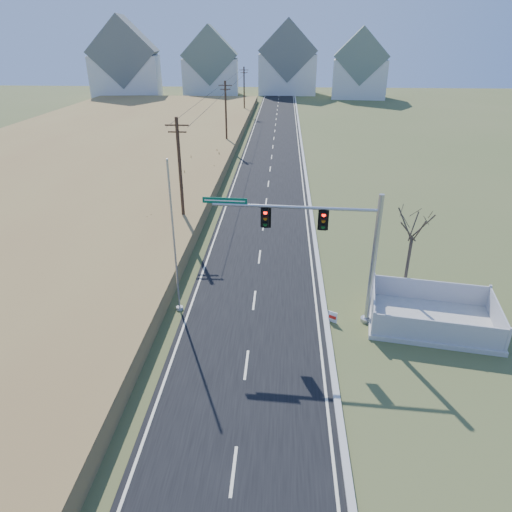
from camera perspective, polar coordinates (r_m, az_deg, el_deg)
The scene contains 16 objects.
ground at distance 24.36m, azimuth -0.83°, elevation -10.56°, with size 260.00×260.00×0.00m, color #4D582B.
road at distance 71.03m, azimuth 2.21°, elevation 14.15°, with size 8.00×180.00×0.06m, color black.
curb at distance 71.05m, azimuth 5.66°, elevation 14.10°, with size 0.30×180.00×0.18m, color #B2AFA8.
reed_marsh at distance 66.23m, azimuth -19.79°, elevation 12.37°, with size 38.00×110.00×1.30m, color olive.
utility_pole_near at distance 36.78m, azimuth -9.43°, elevation 10.11°, with size 1.80×0.26×9.00m.
utility_pole_mid at distance 65.76m, azimuth -3.77°, elevation 17.29°, with size 1.80×0.26×9.00m.
utility_pole_far at distance 95.38m, azimuth -1.49°, elevation 20.00°, with size 1.80×0.26×9.00m.
condo_nw at distance 126.08m, azimuth -16.02°, elevation 21.92°, with size 17.69×13.38×19.05m.
condo_nnw at distance 129.24m, azimuth -5.69°, elevation 22.44°, with size 14.93×11.17×17.03m.
condo_n at distance 131.71m, azimuth 3.96°, elevation 22.86°, with size 15.27×10.20×18.54m.
condo_ne at distance 125.14m, azimuth 12.86°, elevation 21.82°, with size 14.12×10.51×16.52m.
traffic_signal_mast at distance 24.21m, azimuth 10.28°, elevation 1.24°, with size 9.33×0.89×7.43m.
fence_enclosure at distance 27.30m, azimuth 21.11°, elevation -7.35°, with size 7.44×5.66×1.56m.
open_sign at distance 25.92m, azimuth 9.55°, elevation -7.53°, with size 0.49×0.31×0.66m.
flagpole at distance 25.55m, azimuth -10.07°, elevation 0.16°, with size 0.40×0.40×8.89m.
bare_tree at distance 27.23m, azimuth 19.17°, elevation 3.83°, with size 2.29×2.29×6.08m.
Camera 1 is at (1.52, -19.53, 14.48)m, focal length 32.00 mm.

